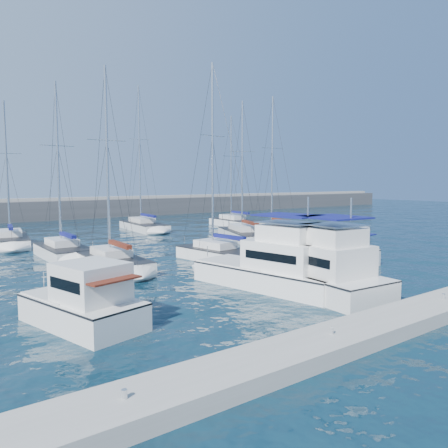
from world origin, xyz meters
TOP-DOWN VIEW (x-y plane):
  - ground at (0.00, 0.00)m, footprint 220.00×220.00m
  - breakwater at (0.00, 52.00)m, footprint 160.00×6.00m
  - dock at (0.00, -11.00)m, footprint 40.00×2.20m
  - dock_cleat_far_port at (-16.00, -11.00)m, footprint 0.16×0.16m
  - dock_cleat_near_port at (-8.00, -11.00)m, footprint 0.16×0.16m
  - dock_cleat_centre at (0.00, -11.00)m, footprint 0.16×0.16m
  - motor_yacht_port_outer at (-14.35, -3.15)m, footprint 4.17×6.26m
  - motor_yacht_port_inner at (-3.34, -2.94)m, footprint 5.02×9.53m
  - motor_yacht_stbd_inner at (-2.05, -5.32)m, footprint 4.30×8.37m
  - motor_yacht_stbd_outer at (5.77, -0.23)m, footprint 3.37×5.94m
  - sailboat_mid_a at (-10.19, 14.36)m, footprint 3.09×7.04m
  - sailboat_mid_b at (-8.86, 7.33)m, footprint 3.27×7.47m
  - sailboat_mid_c at (-0.87, 6.04)m, footprint 3.91×7.34m
  - sailboat_mid_d at (8.31, 14.18)m, footprint 6.25×10.18m
  - sailboat_mid_e at (12.44, 14.02)m, footprint 4.17×7.64m
  - sailboat_back_a at (-12.40, 23.66)m, footprint 4.14×8.02m
  - sailboat_back_b at (3.78, 28.76)m, footprint 3.87×9.67m
  - sailboat_back_c at (15.85, 25.77)m, footprint 3.57×8.66m

SIDE VIEW (x-z plane):
  - ground at x=0.00m, z-range 0.00..0.00m
  - dock at x=0.00m, z-range 0.00..0.60m
  - sailboat_mid_d at x=8.31m, z-range -6.87..7.89m
  - sailboat_back_a at x=-12.40m, z-range -6.45..7.49m
  - sailboat_mid_b at x=-8.86m, z-range -6.60..7.65m
  - sailboat_back_c at x=15.85m, z-range -7.09..8.14m
  - sailboat_mid_a at x=-10.19m, z-range -6.61..7.67m
  - sailboat_mid_e at x=12.44m, z-range -7.26..8.35m
  - sailboat_back_b at x=3.78m, z-range -8.58..9.68m
  - sailboat_mid_c at x=-0.87m, z-range -7.14..8.23m
  - dock_cleat_far_port at x=-16.00m, z-range 0.60..0.85m
  - dock_cleat_near_port at x=-8.00m, z-range 0.60..0.85m
  - dock_cleat_centre at x=0.00m, z-range 0.60..0.85m
  - motor_yacht_port_outer at x=-14.35m, z-range -0.66..2.54m
  - motor_yacht_stbd_outer at x=5.77m, z-range -0.66..2.54m
  - breakwater at x=0.00m, z-range -1.17..3.28m
  - motor_yacht_port_inner at x=-3.34m, z-range -1.21..3.48m
  - motor_yacht_stbd_inner at x=-2.05m, z-range -1.21..3.48m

